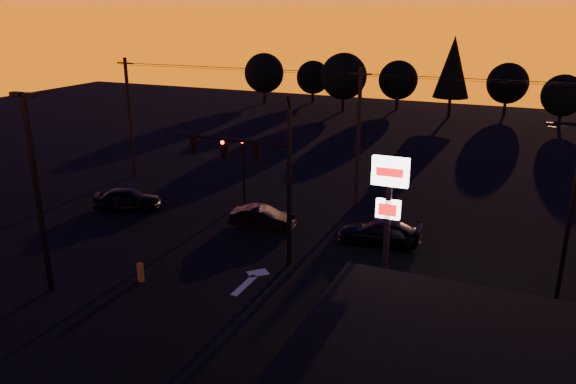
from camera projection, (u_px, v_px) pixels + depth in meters
name	position (u px, v px, depth m)	size (l,w,h in m)	color
ground	(225.00, 293.00, 25.80)	(120.00, 120.00, 0.00)	black
lane_arrow	(251.00, 279.00, 27.06)	(1.20, 3.10, 0.01)	beige
traffic_signal_mast	(260.00, 168.00, 27.78)	(6.79, 0.52, 8.58)	black
secondary_signal	(243.00, 162.00, 36.81)	(0.30, 0.31, 4.35)	black
parking_lot_light	(36.00, 182.00, 24.37)	(1.25, 0.30, 9.14)	black
pylon_sign	(389.00, 202.00, 22.93)	(1.50, 0.28, 6.80)	black
streetlight	(569.00, 205.00, 23.97)	(1.55, 0.35, 8.00)	black
utility_pole_0	(130.00, 117.00, 42.61)	(1.40, 0.26, 9.00)	black
utility_pole_1	(358.00, 137.00, 35.82)	(1.40, 0.26, 9.00)	black
power_wires	(361.00, 74.00, 34.59)	(36.00, 1.22, 0.07)	black
bollard	(141.00, 272.00, 26.75)	(0.31, 0.31, 0.92)	#AF6A17
tree_0	(264.00, 73.00, 76.44)	(5.36, 5.36, 6.74)	black
tree_1	(313.00, 77.00, 76.99)	(4.54, 4.54, 5.71)	black
tree_2	(344.00, 76.00, 70.07)	(5.77, 5.78, 7.26)	black
tree_3	(398.00, 80.00, 71.49)	(4.95, 4.95, 6.22)	black
tree_4	(453.00, 67.00, 65.56)	(4.18, 4.18, 9.50)	black
tree_5	(508.00, 83.00, 68.34)	(4.95, 4.95, 6.22)	black
tree_6	(563.00, 96.00, 60.94)	(4.54, 4.54, 5.71)	black
car_left	(127.00, 199.00, 36.27)	(1.69, 4.21, 1.43)	black
car_mid	(263.00, 217.00, 33.28)	(1.35, 3.87, 1.27)	black
car_right	(379.00, 232.00, 30.97)	(1.86, 4.58, 1.33)	black
suv_parked	(393.00, 340.00, 20.75)	(2.49, 5.41, 1.50)	black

